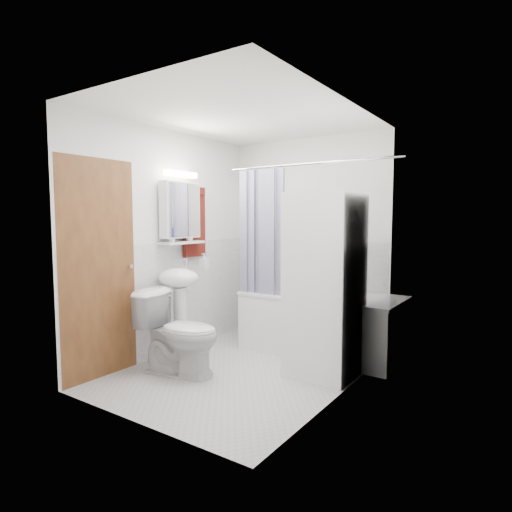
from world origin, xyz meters
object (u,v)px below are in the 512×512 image
Objects in this scene: bathtub at (321,320)px; washer_dryer at (324,285)px; sink at (179,292)px; toilet at (179,333)px.

bathtub is 1.00× the size of washer_dryer.
sink is at bearing -138.17° from bathtub.
washer_dryer reaches higher than sink.
sink is 0.62× the size of washer_dryer.
toilet reaches higher than bathtub.
bathtub is 1.57m from toilet.
washer_dryer is (1.43, 0.44, 0.14)m from sink.
washer_dryer is at bearing 17.05° from sink.
toilet is at bearing -146.30° from washer_dryer.
sink is (-1.13, -1.01, 0.35)m from bathtub.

